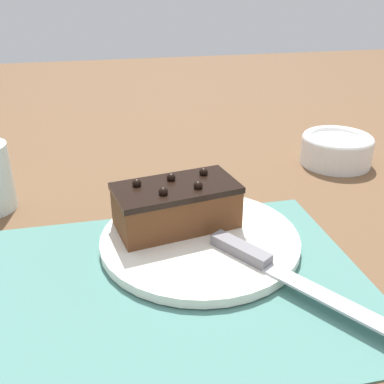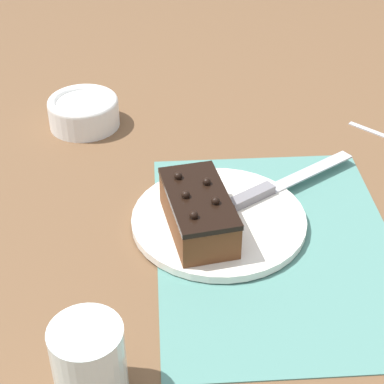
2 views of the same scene
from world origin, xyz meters
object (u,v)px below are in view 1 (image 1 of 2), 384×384
Objects in this scene: cake_plate at (200,239)px; small_bowl at (336,148)px; chocolate_cake at (176,205)px; serving_knife at (270,265)px.

small_bowl is at bearing 35.10° from cake_plate.
chocolate_cake reaches higher than serving_knife.
chocolate_cake is (-0.02, 0.03, 0.04)m from cake_plate.
cake_plate is 2.00× the size of small_bowl.
chocolate_cake is 0.15m from serving_knife.
cake_plate is 0.38m from small_bowl.
small_bowl reaches higher than cake_plate.
cake_plate is at bearing -88.38° from serving_knife.
cake_plate is 1.15× the size of serving_knife.
small_bowl reaches higher than serving_knife.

